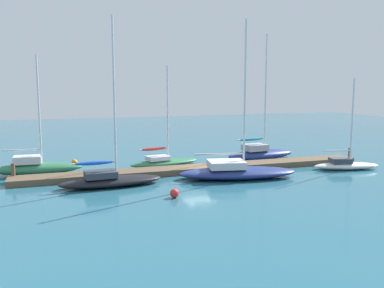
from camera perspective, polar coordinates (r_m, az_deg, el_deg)
ground_plane at (r=33.83m, az=1.10°, el=-3.81°), size 120.00×120.00×0.00m
dock_pier at (r=33.78m, az=1.10°, el=-3.43°), size 29.04×2.07×0.46m
dock_piling_near_end at (r=32.71m, az=-23.46°, el=-3.64°), size 0.28×0.28×1.40m
dock_piling_far_end at (r=40.00m, az=20.94°, el=-1.47°), size 0.28×0.28×1.40m
sailboat_0 at (r=34.86m, az=-20.72°, el=-2.97°), size 7.00×2.32×9.33m
sailboat_1 at (r=29.37m, az=-11.30°, el=-4.72°), size 7.24×2.52×11.63m
sailboat_2 at (r=36.19m, az=-3.93°, el=-2.30°), size 6.67×3.05×8.66m
sailboat_3 at (r=31.45m, az=6.17°, el=-3.73°), size 9.39×4.71×11.74m
sailboat_4 at (r=39.72m, az=9.40°, el=-1.20°), size 7.29×3.07×11.68m
sailboat_5 at (r=36.95m, az=20.49°, el=-2.64°), size 5.78×2.88×7.56m
mooring_buoy_red at (r=26.02m, az=-2.44°, el=-6.82°), size 0.57×0.57×0.57m
mooring_buoy_orange at (r=37.90m, az=-15.92°, el=-2.42°), size 0.53×0.53×0.53m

